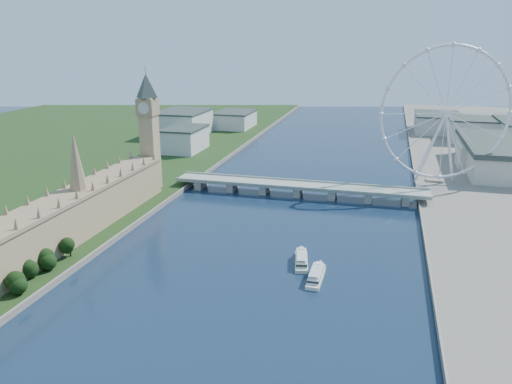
% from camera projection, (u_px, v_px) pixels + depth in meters
% --- Properties ---
extents(parliament_range, '(24.00, 200.00, 70.00)m').
position_uv_depth(parliament_range, '(81.00, 210.00, 341.44)').
color(parliament_range, tan).
rests_on(parliament_range, ground).
extents(big_ben, '(20.02, 20.02, 110.00)m').
position_uv_depth(big_ben, '(148.00, 117.00, 427.02)').
color(big_ben, tan).
rests_on(big_ben, ground).
extents(westminster_bridge, '(220.00, 22.00, 9.50)m').
position_uv_depth(westminster_bridge, '(298.00, 188.00, 433.90)').
color(westminster_bridge, gray).
rests_on(westminster_bridge, ground).
extents(london_eye, '(113.60, 39.12, 124.30)m').
position_uv_depth(london_eye, '(446.00, 114.00, 437.61)').
color(london_eye, silver).
rests_on(london_eye, ground).
extents(county_hall, '(54.00, 144.00, 35.00)m').
position_uv_depth(county_hall, '(488.00, 171.00, 513.39)').
color(county_hall, beige).
rests_on(county_hall, ground).
extents(city_skyline, '(505.00, 280.00, 32.00)m').
position_uv_depth(city_skyline, '(362.00, 128.00, 661.59)').
color(city_skyline, beige).
rests_on(city_skyline, ground).
extents(tour_boat_near, '(8.29, 30.79, 6.79)m').
position_uv_depth(tour_boat_near, '(316.00, 280.00, 282.96)').
color(tour_boat_near, silver).
rests_on(tour_boat_near, ground).
extents(tour_boat_far, '(13.38, 31.75, 6.82)m').
position_uv_depth(tour_boat_far, '(301.00, 264.00, 302.99)').
color(tour_boat_far, beige).
rests_on(tour_boat_far, ground).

